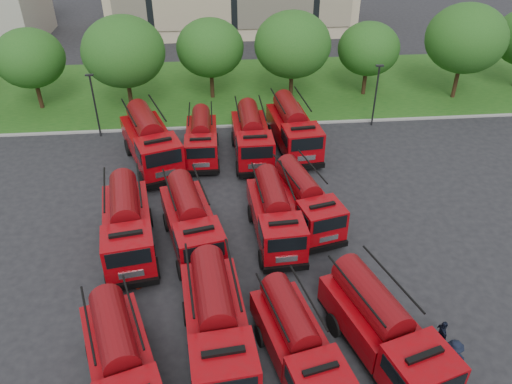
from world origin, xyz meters
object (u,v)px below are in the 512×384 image
fire_truck_6 (275,215)px  fire_truck_7 (305,200)px  fire_truck_0 (122,364)px  fire_truck_11 (293,128)px  fire_truck_5 (191,222)px  firefighter_5 (309,225)px  fire_truck_8 (150,141)px  fire_truck_1 (217,324)px  fire_truck_10 (252,136)px  fire_truck_4 (127,224)px  firefighter_4 (138,287)px  firefighter_2 (438,347)px  fire_truck_2 (297,344)px  firefighter_3 (448,371)px  fire_truck_9 (201,138)px  fire_truck_3 (383,330)px

fire_truck_6 → fire_truck_7: 2.36m
fire_truck_0 → fire_truck_11: fire_truck_11 is taller
fire_truck_5 → fire_truck_11: bearing=42.8°
fire_truck_0 → fire_truck_7: 14.19m
fire_truck_0 → firefighter_5: bearing=29.7°
fire_truck_8 → fire_truck_1: bearing=-94.4°
fire_truck_10 → fire_truck_8: bearing=-177.4°
fire_truck_1 → fire_truck_4: bearing=116.3°
fire_truck_6 → fire_truck_8: bearing=126.9°
fire_truck_0 → firefighter_4: (-0.19, 5.98, -1.59)m
firefighter_2 → fire_truck_2: bearing=97.0°
fire_truck_5 → fire_truck_10: size_ratio=1.01×
firefighter_3 → fire_truck_6: bearing=-59.9°
fire_truck_11 → fire_truck_8: bearing=-178.6°
fire_truck_9 → firefighter_2: 21.26m
fire_truck_6 → firefighter_5: size_ratio=4.21×
fire_truck_6 → fire_truck_5: bearing=179.9°
fire_truck_5 → fire_truck_7: fire_truck_5 is taller
fire_truck_5 → fire_truck_7: size_ratio=1.04×
firefighter_5 → fire_truck_6: bearing=22.3°
firefighter_2 → firefighter_3: bearing=178.4°
fire_truck_5 → fire_truck_9: fire_truck_5 is taller
firefighter_3 → fire_truck_5: bearing=-43.5°
fire_truck_6 → fire_truck_0: bearing=-131.1°
fire_truck_1 → fire_truck_0: bearing=-162.7°
fire_truck_0 → firefighter_4: fire_truck_0 is taller
fire_truck_3 → fire_truck_9: 20.15m
fire_truck_1 → fire_truck_4: 8.85m
fire_truck_4 → fire_truck_1: bearing=-67.2°
fire_truck_0 → firefighter_3: fire_truck_0 is taller
fire_truck_1 → fire_truck_8: bearing=98.3°
fire_truck_1 → fire_truck_6: 8.56m
fire_truck_4 → fire_truck_11: bearing=35.5°
fire_truck_6 → firefighter_4: size_ratio=4.57×
fire_truck_4 → fire_truck_9: (4.04, 10.19, -0.21)m
fire_truck_2 → firefighter_2: (6.56, 0.45, -1.48)m
fire_truck_0 → fire_truck_3: 10.87m
fire_truck_1 → fire_truck_9: fire_truck_1 is taller
fire_truck_3 → fire_truck_7: (-1.60, 10.09, -0.13)m
fire_truck_9 → firefighter_2: fire_truck_9 is taller
fire_truck_1 → fire_truck_5: fire_truck_1 is taller
fire_truck_1 → fire_truck_7: bearing=53.6°
fire_truck_2 → fire_truck_11: 19.56m
fire_truck_2 → fire_truck_5: bearing=104.5°
fire_truck_2 → fire_truck_7: (2.11, 10.31, 0.06)m
fire_truck_0 → fire_truck_3: (10.84, 0.68, 0.07)m
fire_truck_9 → fire_truck_11: bearing=4.6°
fire_truck_3 → firefighter_2: 3.31m
fire_truck_3 → fire_truck_1: bearing=155.5°
fire_truck_4 → firefighter_2: bearing=-38.5°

